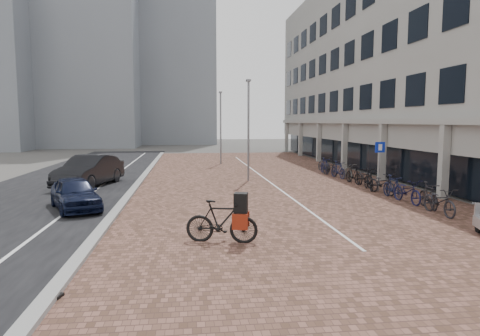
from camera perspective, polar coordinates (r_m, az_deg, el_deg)
name	(u,v)px	position (r m, az deg, el deg)	size (l,w,h in m)	color
ground	(263,227)	(14.06, 3.04, -7.92)	(140.00, 140.00, 0.00)	#474442
plaza_brick	(260,178)	(26.03, 2.75, -1.34)	(14.50, 42.00, 0.04)	brown
street_asphalt	(73,181)	(26.49, -21.42, -1.65)	(8.00, 50.00, 0.03)	black
curb	(142,179)	(25.79, -13.00, -1.43)	(0.35, 42.00, 0.14)	gray
lane_line	(109,180)	(26.06, -17.16, -1.58)	(0.12, 44.00, 0.00)	white
parking_line	(264,178)	(26.06, 3.18, -1.28)	(0.10, 30.00, 0.00)	white
office_building	(403,51)	(33.57, 20.97, 14.40)	(8.40, 40.00, 15.00)	#9A9A95
bg_towers	(99,45)	(64.36, -18.32, 15.33)	(33.00, 23.00, 32.00)	gray
car_navy	(75,193)	(17.89, -21.18, -3.19)	(1.51, 3.75, 1.28)	black
car_dark	(89,171)	(24.06, -19.49, -0.35)	(1.75, 5.03, 1.66)	black
hero_bike	(222,221)	(12.14, -2.48, -7.06)	(2.14, 1.07, 1.45)	black
shoes	(54,298)	(9.32, -23.59, -15.68)	(0.32, 0.26, 0.08)	black
parking_sign	(379,158)	(21.88, 18.15, 1.22)	(0.51, 0.11, 2.45)	slate
lamp_near	(248,131)	(24.43, 1.13, 4.90)	(0.12, 0.12, 5.74)	gray
lamp_far	(221,129)	(34.31, -2.60, 5.28)	(0.12, 0.12, 5.75)	gray
bike_row	(363,177)	(23.40, 16.08, -1.18)	(1.30, 15.80, 1.05)	black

